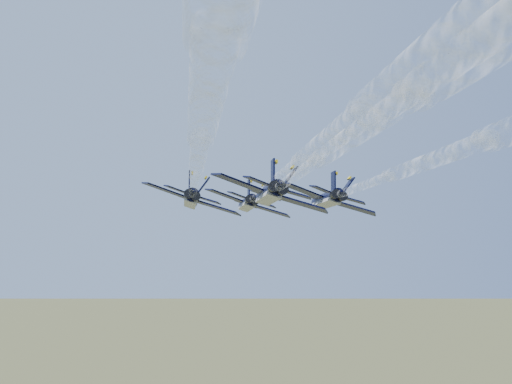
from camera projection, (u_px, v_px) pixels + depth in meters
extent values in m
cylinder|color=black|center=(248.00, 203.00, 105.37)|extent=(3.46, 13.49, 2.16)
cone|color=black|center=(244.00, 205.00, 113.30)|extent=(2.41, 2.82, 2.16)
ellipsoid|color=black|center=(247.00, 200.00, 108.81)|extent=(1.43, 2.52, 1.09)
cube|color=gray|center=(246.00, 207.00, 105.32)|extent=(2.74, 12.07, 0.90)
cube|color=black|center=(226.00, 196.00, 104.31)|extent=(6.16, 4.34, 2.01)
cube|color=#DDB90B|center=(226.00, 196.00, 106.02)|extent=(5.39, 1.51, 1.99)
cube|color=black|center=(270.00, 211.00, 104.82)|extent=(6.42, 5.19, 2.01)
cube|color=#DDB90B|center=(269.00, 210.00, 106.52)|extent=(5.13, 2.50, 1.99)
cube|color=black|center=(237.00, 196.00, 98.88)|extent=(2.88, 2.26, 0.96)
cube|color=black|center=(266.00, 206.00, 99.20)|extent=(2.99, 2.60, 0.96)
cube|color=black|center=(249.00, 190.00, 99.79)|extent=(0.39, 2.22, 2.62)
cube|color=black|center=(260.00, 194.00, 99.92)|extent=(1.89, 2.37, 2.20)
cylinder|color=black|center=(249.00, 201.00, 98.30)|extent=(1.51, 1.34, 1.40)
cylinder|color=black|center=(255.00, 203.00, 98.36)|extent=(1.51, 1.34, 1.40)
cylinder|color=black|center=(192.00, 199.00, 91.11)|extent=(3.46, 13.49, 2.16)
cone|color=black|center=(191.00, 201.00, 99.04)|extent=(2.41, 2.82, 2.16)
ellipsoid|color=black|center=(193.00, 196.00, 94.55)|extent=(1.43, 2.52, 1.09)
cube|color=gray|center=(190.00, 204.00, 91.05)|extent=(2.74, 12.07, 0.90)
cube|color=black|center=(166.00, 191.00, 90.04)|extent=(6.16, 4.34, 2.01)
cube|color=#DDB90B|center=(167.00, 191.00, 91.75)|extent=(5.39, 1.51, 1.99)
cube|color=black|center=(217.00, 208.00, 90.55)|extent=(6.42, 5.19, 2.01)
cube|color=#DDB90B|center=(217.00, 207.00, 92.26)|extent=(5.13, 2.50, 1.99)
cube|color=black|center=(175.00, 191.00, 84.62)|extent=(2.88, 2.26, 0.96)
cube|color=black|center=(209.00, 202.00, 84.93)|extent=(2.99, 2.60, 0.96)
cube|color=black|center=(189.00, 183.00, 85.52)|extent=(0.39, 2.22, 2.62)
cube|color=black|center=(203.00, 188.00, 85.65)|extent=(1.89, 2.37, 2.20)
cylinder|color=black|center=(188.00, 196.00, 84.03)|extent=(1.51, 1.34, 1.40)
cylinder|color=black|center=(196.00, 198.00, 84.10)|extent=(1.51, 1.34, 1.40)
cylinder|color=black|center=(327.00, 199.00, 91.70)|extent=(3.46, 13.49, 2.16)
cone|color=black|center=(316.00, 201.00, 99.63)|extent=(2.41, 2.82, 2.16)
ellipsoid|color=black|center=(323.00, 196.00, 95.15)|extent=(1.43, 2.52, 1.09)
cube|color=gray|center=(326.00, 204.00, 91.65)|extent=(2.74, 12.07, 0.90)
cube|color=black|center=(303.00, 191.00, 90.64)|extent=(6.16, 4.34, 2.01)
cube|color=#DDB90B|center=(301.00, 191.00, 92.35)|extent=(5.39, 1.51, 1.99)
cube|color=black|center=(353.00, 208.00, 91.15)|extent=(6.42, 5.19, 2.01)
cube|color=#DDB90B|center=(350.00, 208.00, 92.86)|extent=(5.13, 2.50, 1.99)
cube|color=black|center=(321.00, 191.00, 85.22)|extent=(2.88, 2.26, 0.96)
cube|color=black|center=(354.00, 202.00, 85.53)|extent=(2.99, 2.60, 0.96)
cube|color=black|center=(333.00, 184.00, 86.12)|extent=(0.39, 2.22, 2.62)
cube|color=black|center=(346.00, 188.00, 86.25)|extent=(1.89, 2.37, 2.20)
cylinder|color=black|center=(335.00, 196.00, 84.63)|extent=(1.51, 1.34, 1.40)
cylinder|color=black|center=(342.00, 198.00, 84.70)|extent=(1.51, 1.34, 1.40)
cylinder|color=black|center=(270.00, 193.00, 76.81)|extent=(3.46, 13.49, 2.16)
cone|color=black|center=(262.00, 196.00, 84.74)|extent=(2.41, 2.82, 2.16)
ellipsoid|color=black|center=(268.00, 190.00, 80.25)|extent=(1.43, 2.52, 1.09)
cube|color=gray|center=(268.00, 199.00, 76.75)|extent=(2.74, 12.07, 0.90)
cube|color=black|center=(240.00, 183.00, 75.75)|extent=(6.16, 4.34, 2.01)
cube|color=#DDB90B|center=(239.00, 183.00, 77.45)|extent=(5.39, 1.51, 1.99)
cube|color=black|center=(300.00, 204.00, 76.25)|extent=(6.42, 5.19, 2.01)
cube|color=#DDB90B|center=(298.00, 203.00, 77.96)|extent=(5.13, 2.50, 1.99)
cube|color=black|center=(257.00, 183.00, 70.32)|extent=(2.88, 2.26, 0.96)
cube|color=black|center=(297.00, 196.00, 70.63)|extent=(2.99, 2.60, 0.96)
cube|color=black|center=(273.00, 174.00, 71.23)|extent=(0.39, 2.22, 2.62)
cube|color=black|center=(289.00, 180.00, 71.35)|extent=(1.89, 2.37, 2.20)
cylinder|color=black|center=(273.00, 189.00, 69.73)|extent=(1.51, 1.34, 1.40)
cylinder|color=black|center=(282.00, 192.00, 69.80)|extent=(1.51, 1.34, 1.40)
cylinder|color=white|center=(260.00, 198.00, 87.85)|extent=(3.29, 21.96, 1.14)
cylinder|color=white|center=(282.00, 188.00, 67.26)|extent=(3.72, 22.00, 1.58)
cylinder|color=white|center=(323.00, 169.00, 46.68)|extent=(4.23, 22.05, 2.09)
cylinder|color=white|center=(430.00, 122.00, 26.09)|extent=(4.81, 22.11, 2.67)
cylinder|color=white|center=(193.00, 191.00, 73.59)|extent=(3.29, 21.96, 1.14)
cylinder|color=white|center=(195.00, 177.00, 53.00)|extent=(3.72, 22.00, 1.58)
cylinder|color=white|center=(199.00, 143.00, 32.41)|extent=(4.23, 22.05, 2.09)
cylinder|color=white|center=(360.00, 192.00, 74.18)|extent=(3.29, 21.96, 1.14)
cylinder|color=white|center=(426.00, 177.00, 53.60)|extent=(3.72, 22.00, 1.58)
cylinder|color=white|center=(294.00, 182.00, 59.29)|extent=(3.29, 21.96, 1.14)
cylinder|color=white|center=(351.00, 157.00, 38.70)|extent=(3.72, 22.00, 1.58)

